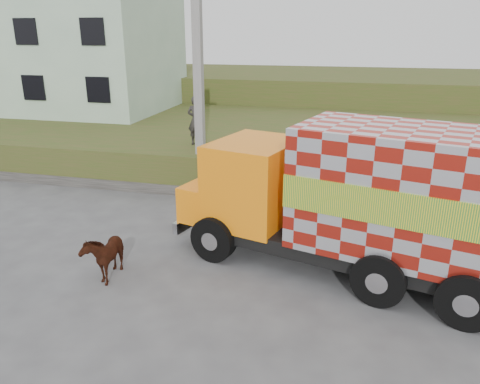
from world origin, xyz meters
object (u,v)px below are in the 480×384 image
(cargo_truck, at_px, (359,199))
(cow, at_px, (105,253))
(utility_pole, at_px, (199,82))
(pedestrian, at_px, (196,121))

(cargo_truck, relative_size, cow, 6.08)
(utility_pole, bearing_deg, cow, -92.67)
(utility_pole, xyz_separation_m, pedestrian, (-0.59, 1.28, -1.62))
(cargo_truck, bearing_deg, pedestrian, 151.13)
(cow, xyz_separation_m, pedestrian, (-0.28, 7.84, 1.85))
(utility_pole, distance_m, cargo_truck, 7.70)
(cow, distance_m, pedestrian, 8.06)
(cargo_truck, distance_m, pedestrian, 8.71)
(cargo_truck, xyz_separation_m, cow, (-5.94, -1.76, -1.32))
(utility_pole, bearing_deg, cargo_truck, -40.40)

